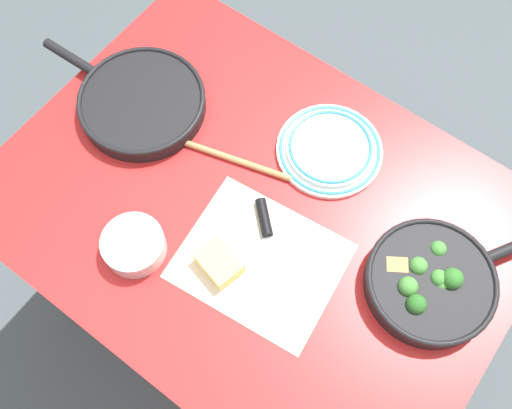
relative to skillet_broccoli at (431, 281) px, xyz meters
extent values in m
plane|color=#424C51|center=(0.39, 0.07, -0.81)|extent=(14.00, 14.00, 0.00)
cube|color=red|center=(0.39, 0.07, -0.04)|extent=(1.13, 0.84, 0.03)
cylinder|color=#BCBCC1|center=(-0.12, -0.29, -0.43)|extent=(0.05, 0.05, 0.75)
cylinder|color=#BCBCC1|center=(0.89, -0.29, -0.43)|extent=(0.05, 0.05, 0.75)
cylinder|color=#BCBCC1|center=(0.89, 0.43, -0.43)|extent=(0.05, 0.05, 0.75)
cylinder|color=black|center=(0.00, 0.00, -0.01)|extent=(0.26, 0.26, 0.05)
torus|color=black|center=(0.00, 0.00, 0.02)|extent=(0.27, 0.27, 0.01)
cylinder|color=#205218|center=(0.00, 0.07, -0.01)|extent=(0.01, 0.01, 0.02)
sphere|color=#286023|center=(0.00, 0.07, 0.02)|extent=(0.04, 0.04, 0.04)
cylinder|color=#357027|center=(-0.02, 0.00, -0.01)|extent=(0.01, 0.01, 0.02)
sphere|color=#428438|center=(-0.02, 0.00, 0.01)|extent=(0.03, 0.03, 0.03)
cylinder|color=#357027|center=(0.02, -0.06, -0.01)|extent=(0.01, 0.01, 0.02)
sphere|color=#428438|center=(0.02, -0.06, 0.01)|extent=(0.03, 0.03, 0.03)
cylinder|color=#357027|center=(-0.01, -0.01, -0.01)|extent=(0.01, 0.01, 0.02)
sphere|color=#428438|center=(-0.01, -0.01, 0.01)|extent=(0.04, 0.04, 0.04)
cylinder|color=#357027|center=(0.04, -0.01, -0.01)|extent=(0.01, 0.01, 0.02)
sphere|color=#428438|center=(0.04, -0.01, 0.01)|extent=(0.04, 0.04, 0.04)
cylinder|color=#357027|center=(0.03, 0.05, -0.01)|extent=(0.01, 0.01, 0.02)
sphere|color=#428438|center=(0.03, 0.05, 0.02)|extent=(0.04, 0.04, 0.04)
cylinder|color=#245B1C|center=(-0.03, -0.02, -0.01)|extent=(0.02, 0.02, 0.02)
sphere|color=#2D6B28|center=(-0.03, -0.02, 0.02)|extent=(0.04, 0.04, 0.04)
cube|color=#AD7F4C|center=(0.03, -0.07, -0.01)|extent=(0.03, 0.04, 0.03)
cube|color=#AD7F4C|center=(0.00, -0.05, 0.00)|extent=(0.04, 0.03, 0.03)
cube|color=olive|center=(-0.04, 0.04, -0.01)|extent=(0.04, 0.04, 0.03)
cube|color=#9E703D|center=(0.01, -0.08, 0.00)|extent=(0.04, 0.03, 0.03)
cube|color=#AD7F4C|center=(0.07, 0.02, 0.00)|extent=(0.05, 0.05, 0.04)
cube|color=#9E703D|center=(-0.01, -0.05, 0.00)|extent=(0.04, 0.03, 0.03)
cylinder|color=black|center=(0.76, 0.02, -0.01)|extent=(0.30, 0.30, 0.04)
torus|color=black|center=(0.76, 0.02, 0.01)|extent=(0.30, 0.30, 0.01)
cylinder|color=black|center=(0.98, 0.03, 0.00)|extent=(0.16, 0.03, 0.02)
cylinder|color=#DBC156|center=(0.76, 0.02, -0.01)|extent=(0.24, 0.24, 0.02)
cylinder|color=#A87A4C|center=(0.53, 0.01, -0.02)|extent=(0.33, 0.10, 0.02)
ellipsoid|color=#A87A4C|center=(0.71, 0.07, -0.02)|extent=(0.07, 0.06, 0.02)
cube|color=beige|center=(0.31, 0.16, -0.03)|extent=(0.36, 0.30, 0.00)
cube|color=silver|center=(0.27, 0.17, -0.03)|extent=(0.14, 0.14, 0.01)
cylinder|color=black|center=(0.36, 0.08, -0.02)|extent=(0.08, 0.08, 0.02)
cube|color=#EACC66|center=(0.37, 0.22, -0.01)|extent=(0.10, 0.09, 0.04)
cylinder|color=white|center=(0.34, -0.14, -0.02)|extent=(0.24, 0.24, 0.01)
torus|color=teal|center=(0.34, -0.14, -0.02)|extent=(0.23, 0.23, 0.01)
cylinder|color=white|center=(0.34, -0.14, -0.01)|extent=(0.20, 0.20, 0.01)
torus|color=teal|center=(0.34, -0.14, -0.01)|extent=(0.19, 0.19, 0.01)
cylinder|color=#B7B7BC|center=(0.54, 0.30, 0.00)|extent=(0.13, 0.13, 0.05)
camera|label=1|loc=(0.09, 0.47, 1.12)|focal=40.00mm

